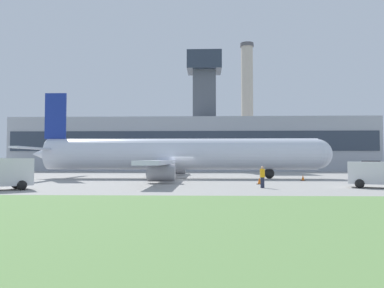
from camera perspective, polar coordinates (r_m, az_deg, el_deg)
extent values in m
plane|color=#999691|center=(40.22, -1.61, -5.48)|extent=(400.00, 400.00, 0.00)
cube|color=#9EA3AD|center=(75.33, 0.13, -0.19)|extent=(68.72, 14.56, 10.07)
cube|color=#2D3847|center=(68.03, -0.08, 0.47)|extent=(67.34, 0.16, 3.62)
cube|color=#4C515B|center=(75.63, 1.90, 3.57)|extent=(4.56, 4.56, 19.99)
cube|color=#283342|center=(77.75, 1.89, 12.27)|extent=(6.84, 6.84, 3.65)
cylinder|color=#B2A899|center=(104.86, 8.42, 5.65)|extent=(3.24, 3.24, 33.47)
cylinder|color=#4C4C51|center=(108.60, 8.36, 14.68)|extent=(3.73, 3.73, 0.97)
cylinder|color=silver|center=(42.94, -1.67, -1.53)|extent=(30.89, 3.53, 3.53)
sphere|color=silver|center=(44.66, 18.52, -1.45)|extent=(3.36, 3.36, 3.36)
cone|color=silver|center=(46.58, -21.00, -1.44)|extent=(3.89, 3.36, 3.36)
cube|color=navy|center=(46.57, -20.07, 4.02)|extent=(2.47, 0.24, 5.35)
cube|color=silver|center=(42.19, -22.75, -0.62)|extent=(0.90, 9.16, 0.20)
cube|color=silver|center=(50.64, -18.39, -0.94)|extent=(0.90, 9.16, 0.20)
cube|color=silver|center=(34.77, -5.13, -2.79)|extent=(2.00, 15.27, 0.36)
cube|color=silver|center=(51.37, -2.78, -2.65)|extent=(2.00, 15.27, 0.36)
cylinder|color=gray|center=(34.46, -4.70, -4.39)|extent=(2.54, 1.61, 1.61)
cylinder|color=gray|center=(51.65, -2.42, -3.71)|extent=(2.54, 1.61, 1.61)
cylinder|color=#59595B|center=(43.45, 11.68, -3.55)|extent=(0.20, 0.20, 1.35)
sphere|color=black|center=(43.47, 11.69, -4.43)|extent=(1.15, 1.15, 1.15)
cylinder|color=#59595B|center=(40.91, -6.22, -3.66)|extent=(0.20, 0.20, 1.35)
sphere|color=black|center=(40.94, -6.23, -4.60)|extent=(1.15, 1.15, 1.15)
cylinder|color=#59595B|center=(45.60, -5.36, -3.53)|extent=(0.20, 0.20, 1.35)
sphere|color=black|center=(45.62, -5.36, -4.37)|extent=(1.15, 1.15, 1.15)
cube|color=gray|center=(43.89, 25.62, -3.77)|extent=(3.96, 2.71, 1.24)
cube|color=black|center=(43.87, 25.60, -2.64)|extent=(1.54, 1.62, 0.50)
sphere|color=black|center=(45.41, 26.23, -4.44)|extent=(0.70, 0.70, 0.70)
sphere|color=black|center=(42.41, 24.99, -4.62)|extent=(0.70, 0.70, 0.70)
sphere|color=black|center=(43.95, 23.57, -4.56)|extent=(0.70, 0.70, 0.70)
cube|color=silver|center=(32.11, 25.55, -3.97)|extent=(3.68, 2.83, 1.69)
sphere|color=black|center=(31.25, 24.18, -5.53)|extent=(0.70, 0.70, 0.70)
sphere|color=black|center=(32.98, 24.08, -5.35)|extent=(0.70, 0.70, 0.70)
cube|color=silver|center=(29.98, -26.37, -3.83)|extent=(3.68, 3.50, 1.96)
sphere|color=black|center=(31.05, -25.25, -5.53)|extent=(0.70, 0.70, 0.70)
sphere|color=black|center=(29.33, -24.50, -5.75)|extent=(0.70, 0.70, 0.70)
cylinder|color=#23283D|center=(29.29, 10.69, -5.81)|extent=(0.39, 0.39, 0.81)
cylinder|color=#F2A514|center=(29.25, 10.68, -4.38)|extent=(0.49, 0.49, 0.64)
sphere|color=tan|center=(29.24, 10.67, -3.54)|extent=(0.22, 0.22, 0.22)
cube|color=black|center=(40.25, 16.56, -5.36)|extent=(0.47, 0.47, 0.03)
cone|color=orange|center=(40.24, 16.55, -4.96)|extent=(0.34, 0.34, 0.59)
cube|color=black|center=(33.62, 10.25, -6.03)|extent=(0.52, 0.52, 0.03)
cone|color=orange|center=(33.60, 10.25, -5.54)|extent=(0.37, 0.37, 0.60)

